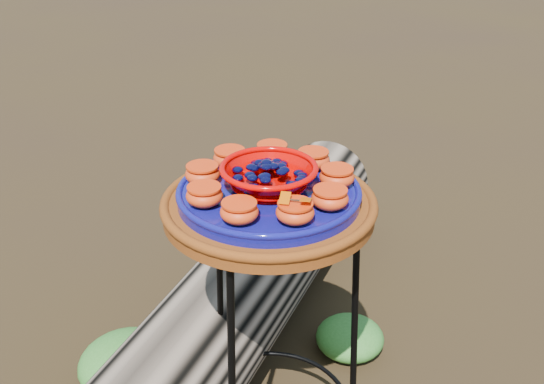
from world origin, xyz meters
TOP-DOWN VIEW (x-y plane):
  - plant_stand at (0.00, 0.00)m, footprint 0.44×0.44m
  - terracotta_saucer at (0.00, 0.00)m, footprint 0.45×0.45m
  - cobalt_plate at (0.00, 0.00)m, footprint 0.39×0.39m
  - red_bowl at (0.00, 0.00)m, footprint 0.19×0.19m
  - glass_gems at (0.00, 0.00)m, footprint 0.15×0.15m
  - orange_half_0 at (-0.04, -0.14)m, footprint 0.08×0.08m
  - orange_half_1 at (0.05, -0.14)m, footprint 0.08×0.08m
  - orange_half_2 at (0.12, -0.07)m, footprint 0.08×0.08m
  - orange_half_3 at (0.14, 0.02)m, footprint 0.08×0.08m
  - orange_half_4 at (0.09, 0.11)m, footprint 0.08×0.08m
  - orange_half_5 at (0.00, 0.14)m, footprint 0.08×0.08m
  - orange_half_6 at (-0.09, 0.11)m, footprint 0.08×0.08m
  - orange_half_7 at (-0.14, 0.03)m, footprint 0.08×0.08m
  - orange_half_8 at (-0.13, -0.07)m, footprint 0.08×0.08m
  - butterfly at (-0.04, -0.14)m, footprint 0.08×0.08m
  - driftwood_log at (0.20, 0.41)m, footprint 1.77×1.29m
  - foliage_right at (0.43, 0.16)m, footprint 0.21×0.21m
  - foliage_back at (-0.17, 0.45)m, footprint 0.29×0.29m

SIDE VIEW (x-z plane):
  - foliage_right at x=0.43m, z-range 0.00..0.11m
  - foliage_back at x=-0.17m, z-range 0.00..0.15m
  - driftwood_log at x=0.20m, z-range 0.00..0.33m
  - plant_stand at x=0.00m, z-range 0.00..0.70m
  - terracotta_saucer at x=0.00m, z-range 0.70..0.74m
  - cobalt_plate at x=0.00m, z-range 0.74..0.76m
  - orange_half_0 at x=-0.04m, z-range 0.76..0.80m
  - orange_half_1 at x=0.05m, z-range 0.76..0.80m
  - orange_half_2 at x=0.12m, z-range 0.76..0.80m
  - orange_half_3 at x=0.14m, z-range 0.76..0.80m
  - orange_half_4 at x=0.09m, z-range 0.76..0.80m
  - orange_half_5 at x=0.00m, z-range 0.76..0.80m
  - orange_half_6 at x=-0.09m, z-range 0.76..0.80m
  - orange_half_7 at x=-0.14m, z-range 0.76..0.80m
  - orange_half_8 at x=-0.13m, z-range 0.76..0.80m
  - red_bowl at x=0.00m, z-range 0.76..0.82m
  - butterfly at x=-0.04m, z-range 0.80..0.82m
  - glass_gems at x=0.00m, z-range 0.82..0.84m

